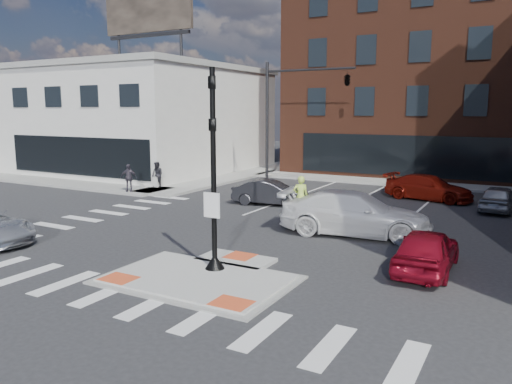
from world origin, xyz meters
The scene contains 17 objects.
ground centered at (0.00, 0.00, 0.00)m, with size 120.00×120.00×0.00m, color #28282B.
refuge_island centered at (0.00, -0.26, 0.05)m, with size 5.40×4.65×0.13m.
sidewalk_nw centered at (-16.76, 15.29, 0.08)m, with size 23.50×20.50×0.15m.
sidewalk_n centered at (3.00, 22.00, 0.07)m, with size 26.00×3.00×0.15m, color gray.
building_nw centered at (-21.98, 19.98, 4.23)m, with size 20.40×16.40×14.40m.
building_n centered at (3.00, 31.99, 7.80)m, with size 24.40×18.40×15.50m.
building_far_left centered at (-4.00, 52.00, 5.00)m, with size 10.00×12.00×10.00m, color slate.
signal_pole centered at (0.00, 0.40, 2.36)m, with size 0.60×0.60×5.98m.
mast_arm_signal centered at (-3.47, 18.00, 6.21)m, with size 6.10×2.24×8.00m.
red_sedan centered at (5.60, 3.61, 0.67)m, with size 1.59×3.95×1.35m, color maroon.
white_pickup centered at (2.25, 7.00, 0.86)m, with size 2.40×5.90×1.71m, color white.
bg_car_dark centered at (-3.60, 11.00, 0.65)m, with size 1.37×3.92×1.29m, color #25252A.
bg_car_silver centered at (6.91, 15.00, 0.63)m, with size 1.50×3.73×1.27m, color #AFB3B7.
bg_car_red centered at (3.33, 16.50, 0.68)m, with size 1.92×4.72×1.37m, color maroon.
cyclist centered at (-0.11, 7.00, 0.74)m, with size 1.29×1.84×2.21m.
pedestrian_a centered at (-12.00, 12.00, 0.95)m, with size 0.78×0.61×1.60m, color black.
pedestrian_b centered at (-12.49, 10.00, 0.96)m, with size 0.95×0.40×1.62m, color #35303B.
Camera 1 is at (8.19, -11.75, 4.87)m, focal length 35.00 mm.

